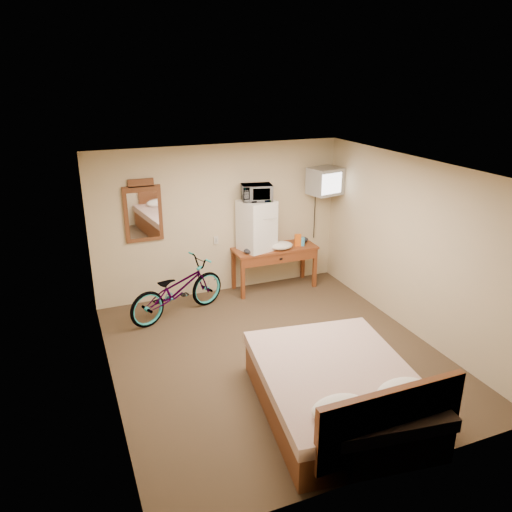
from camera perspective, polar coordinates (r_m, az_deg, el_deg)
name	(u,v)px	position (r m, az deg, el deg)	size (l,w,h in m)	color
room	(277,268)	(6.26, 2.39, -1.43)	(4.60, 4.64, 2.50)	#3C2D1E
desk	(275,254)	(8.52, 2.24, 0.22)	(1.44, 0.57, 0.75)	brown
mini_fridge	(257,225)	(8.28, 0.08, 3.52)	(0.63, 0.61, 0.84)	silver
microwave	(257,193)	(8.14, 0.08, 7.26)	(0.48, 0.33, 0.27)	silver
snack_bag	(298,240)	(8.58, 4.80, 1.82)	(0.10, 0.06, 0.21)	#D65C13
blue_cup	(302,242)	(8.61, 5.33, 1.65)	(0.08, 0.08, 0.14)	#3C9ECE
cloth_cream	(281,246)	(8.41, 2.88, 1.20)	(0.41, 0.31, 0.13)	white
cloth_dark_a	(251,251)	(8.22, -0.60, 0.62)	(0.24, 0.18, 0.09)	black
cloth_dark_b	(303,240)	(8.79, 5.36, 1.88)	(0.20, 0.16, 0.09)	black
crt_television	(325,181)	(8.62, 7.91, 8.47)	(0.60, 0.64, 0.45)	black
wall_mirror	(143,212)	(7.92, -12.78, 4.96)	(0.58, 0.04, 0.99)	#5D2E1A
bicycle	(177,289)	(7.75, -8.97, -3.77)	(0.58, 1.66, 0.87)	black
bed	(339,391)	(5.72, 9.50, -14.96)	(1.89, 2.33, 0.90)	#5D2E1A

